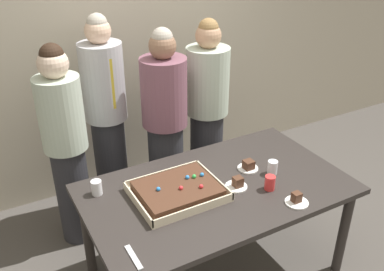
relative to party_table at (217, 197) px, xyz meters
The scene contains 15 objects.
ground_plane 0.68m from the party_table, ahead, with size 12.00×12.00×0.00m, color #4C4742.
interior_back_panel 1.80m from the party_table, 90.00° to the left, with size 8.00×0.12×3.00m, color #B2A893.
party_table is the anchor object (origin of this frame).
sheet_cake 0.30m from the party_table, behind, with size 0.57×0.47×0.10m.
plated_slice_near_left 0.34m from the party_table, 14.20° to the left, with size 0.15×0.15×0.07m.
plated_slice_near_right 0.17m from the party_table, 31.06° to the right, with size 0.15×0.15×0.08m.
plated_slice_far_left 0.53m from the party_table, 48.90° to the right, with size 0.15×0.15×0.07m.
drink_cup_nearest 0.81m from the party_table, 156.81° to the left, with size 0.07×0.07×0.10m, color white.
drink_cup_middle 0.45m from the party_table, ahead, with size 0.07×0.07×0.10m, color white.
drink_cup_far_end 0.37m from the party_table, 33.35° to the right, with size 0.07×0.07×0.10m, color red.
cake_server_utensil 0.82m from the party_table, 155.15° to the right, with size 0.03×0.20×0.01m, color silver.
person_serving_front 1.04m from the party_table, 63.09° to the left, with size 0.37×0.37×1.66m.
person_green_shirt_behind 1.22m from the party_table, 108.10° to the left, with size 0.35×0.35×1.74m.
person_striped_tie_right 0.86m from the party_table, 88.62° to the left, with size 0.37×0.37×1.65m.
person_far_right_suit 1.19m from the party_table, 131.18° to the left, with size 0.33×0.33×1.63m.
Camera 1 is at (-1.29, -1.97, 2.39)m, focal length 39.46 mm.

